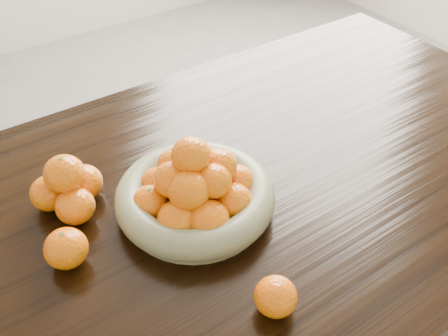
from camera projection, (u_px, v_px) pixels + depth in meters
dining_table at (206, 226)px, 1.13m from camera, size 2.00×1.00×0.75m
fruit_bowl at (196, 192)px, 1.01m from camera, size 0.33×0.33×0.18m
orange_pyramid at (68, 188)px, 1.02m from camera, size 0.15×0.15×0.13m
loose_orange_0 at (66, 248)px, 0.92m from camera, size 0.08×0.08×0.08m
loose_orange_2 at (276, 297)px, 0.84m from camera, size 0.07×0.07×0.07m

